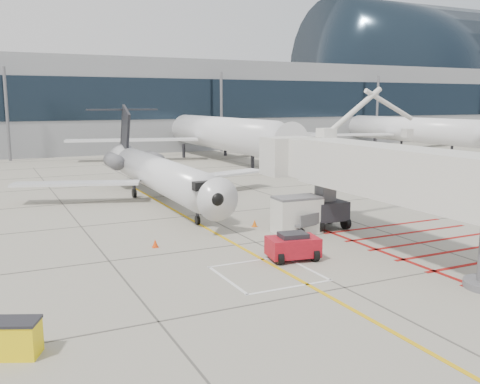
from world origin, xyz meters
name	(u,v)px	position (x,y,z in m)	size (l,w,h in m)	color
ground_plane	(294,262)	(0.00, 0.00, 0.00)	(260.00, 260.00, 0.00)	gray
regional_jet	(166,158)	(-1.19, 15.83, 3.57)	(21.60, 27.23, 7.14)	silver
jet_bridge	(391,182)	(5.38, -0.46, 3.60)	(8.54, 18.02, 7.21)	silver
pushback_tug	(293,245)	(0.15, 0.37, 0.71)	(2.43, 1.52, 1.42)	#A9101E
spill_bin	(16,338)	(-12.62, -4.60, 0.58)	(1.34, 0.89, 1.16)	yellow
baggage_cart	(305,222)	(3.58, 4.66, 0.66)	(2.10, 1.33, 1.33)	#525257
ground_power_unit	(297,215)	(3.21, 4.99, 1.07)	(2.71, 1.58, 2.14)	silver
cone_nose	(155,243)	(-5.26, 5.43, 0.22)	(0.32, 0.32, 0.45)	#E03E0B
cone_side	(255,223)	(1.66, 7.36, 0.22)	(0.32, 0.32, 0.44)	#DF5E0B
terminal_building	(130,105)	(10.00, 70.00, 7.00)	(180.00, 28.00, 14.00)	gray
terminal_glass_band	(154,99)	(10.00, 55.95, 8.00)	(180.00, 0.10, 6.00)	black
terminal_dome	(403,72)	(70.00, 70.00, 14.00)	(40.00, 28.00, 28.00)	black
bg_aircraft_c	(210,112)	(14.85, 46.00, 6.27)	(37.62, 41.80, 12.54)	silver
bg_aircraft_d	(398,113)	(47.49, 46.00, 5.75)	(34.51, 38.34, 11.50)	silver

